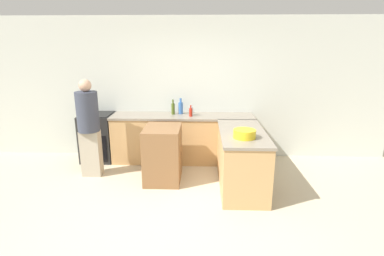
{
  "coord_description": "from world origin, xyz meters",
  "views": [
    {
      "loc": [
        0.37,
        -3.49,
        2.16
      ],
      "look_at": [
        0.22,
        0.91,
        0.95
      ],
      "focal_mm": 28.0,
      "sensor_mm": 36.0,
      "label": 1
    }
  ],
  "objects_px": {
    "hot_sauce_bottle": "(191,112)",
    "person_by_range": "(89,125)",
    "vinegar_bottle_clear": "(192,111)",
    "olive_oil_bottle": "(173,108)",
    "mixing_bowl": "(244,134)",
    "water_bottle_blue": "(181,108)",
    "range_oven": "(98,137)",
    "island_table": "(163,154)"
  },
  "relations": [
    {
      "from": "hot_sauce_bottle",
      "to": "person_by_range",
      "type": "relative_size",
      "value": 0.12
    },
    {
      "from": "vinegar_bottle_clear",
      "to": "olive_oil_bottle",
      "type": "distance_m",
      "value": 0.36
    },
    {
      "from": "mixing_bowl",
      "to": "person_by_range",
      "type": "bearing_deg",
      "value": 165.2
    },
    {
      "from": "mixing_bowl",
      "to": "hot_sauce_bottle",
      "type": "height_order",
      "value": "hot_sauce_bottle"
    },
    {
      "from": "hot_sauce_bottle",
      "to": "olive_oil_bottle",
      "type": "height_order",
      "value": "olive_oil_bottle"
    },
    {
      "from": "vinegar_bottle_clear",
      "to": "water_bottle_blue",
      "type": "bearing_deg",
      "value": 154.04
    },
    {
      "from": "range_oven",
      "to": "water_bottle_blue",
      "type": "relative_size",
      "value": 3.06
    },
    {
      "from": "mixing_bowl",
      "to": "water_bottle_blue",
      "type": "height_order",
      "value": "water_bottle_blue"
    },
    {
      "from": "range_oven",
      "to": "mixing_bowl",
      "type": "height_order",
      "value": "mixing_bowl"
    },
    {
      "from": "range_oven",
      "to": "vinegar_bottle_clear",
      "type": "distance_m",
      "value": 1.88
    },
    {
      "from": "vinegar_bottle_clear",
      "to": "island_table",
      "type": "bearing_deg",
      "value": -115.93
    },
    {
      "from": "mixing_bowl",
      "to": "vinegar_bottle_clear",
      "type": "relative_size",
      "value": 1.62
    },
    {
      "from": "hot_sauce_bottle",
      "to": "island_table",
      "type": "bearing_deg",
      "value": -118.12
    },
    {
      "from": "island_table",
      "to": "vinegar_bottle_clear",
      "type": "distance_m",
      "value": 1.13
    },
    {
      "from": "vinegar_bottle_clear",
      "to": "person_by_range",
      "type": "distance_m",
      "value": 1.85
    },
    {
      "from": "water_bottle_blue",
      "to": "olive_oil_bottle",
      "type": "distance_m",
      "value": 0.15
    },
    {
      "from": "olive_oil_bottle",
      "to": "person_by_range",
      "type": "height_order",
      "value": "person_by_range"
    },
    {
      "from": "island_table",
      "to": "olive_oil_bottle",
      "type": "bearing_deg",
      "value": 85.0
    },
    {
      "from": "mixing_bowl",
      "to": "hot_sauce_bottle",
      "type": "distance_m",
      "value": 1.54
    },
    {
      "from": "vinegar_bottle_clear",
      "to": "person_by_range",
      "type": "relative_size",
      "value": 0.12
    },
    {
      "from": "range_oven",
      "to": "olive_oil_bottle",
      "type": "xyz_separation_m",
      "value": [
        1.45,
        0.07,
        0.56
      ]
    },
    {
      "from": "range_oven",
      "to": "olive_oil_bottle",
      "type": "distance_m",
      "value": 1.56
    },
    {
      "from": "range_oven",
      "to": "island_table",
      "type": "distance_m",
      "value": 1.63
    },
    {
      "from": "mixing_bowl",
      "to": "water_bottle_blue",
      "type": "xyz_separation_m",
      "value": [
        -1.01,
        1.52,
        0.06
      ]
    },
    {
      "from": "water_bottle_blue",
      "to": "olive_oil_bottle",
      "type": "xyz_separation_m",
      "value": [
        -0.14,
        -0.05,
        -0.01
      ]
    },
    {
      "from": "person_by_range",
      "to": "vinegar_bottle_clear",
      "type": "bearing_deg",
      "value": 24.5
    },
    {
      "from": "vinegar_bottle_clear",
      "to": "olive_oil_bottle",
      "type": "relative_size",
      "value": 0.69
    },
    {
      "from": "mixing_bowl",
      "to": "island_table",
      "type": "bearing_deg",
      "value": 157.26
    },
    {
      "from": "range_oven",
      "to": "island_table",
      "type": "bearing_deg",
      "value": -32.77
    },
    {
      "from": "water_bottle_blue",
      "to": "person_by_range",
      "type": "distance_m",
      "value": 1.71
    },
    {
      "from": "water_bottle_blue",
      "to": "olive_oil_bottle",
      "type": "relative_size",
      "value": 1.05
    },
    {
      "from": "island_table",
      "to": "hot_sauce_bottle",
      "type": "distance_m",
      "value": 1.05
    },
    {
      "from": "olive_oil_bottle",
      "to": "hot_sauce_bottle",
      "type": "bearing_deg",
      "value": -25.13
    },
    {
      "from": "vinegar_bottle_clear",
      "to": "mixing_bowl",
      "type": "bearing_deg",
      "value": -60.63
    },
    {
      "from": "water_bottle_blue",
      "to": "vinegar_bottle_clear",
      "type": "height_order",
      "value": "water_bottle_blue"
    },
    {
      "from": "water_bottle_blue",
      "to": "olive_oil_bottle",
      "type": "height_order",
      "value": "water_bottle_blue"
    },
    {
      "from": "mixing_bowl",
      "to": "range_oven",
      "type": "bearing_deg",
      "value": 151.76
    },
    {
      "from": "vinegar_bottle_clear",
      "to": "olive_oil_bottle",
      "type": "xyz_separation_m",
      "value": [
        -0.35,
        0.05,
        0.03
      ]
    },
    {
      "from": "island_table",
      "to": "vinegar_bottle_clear",
      "type": "xyz_separation_m",
      "value": [
        0.44,
        0.9,
        0.53
      ]
    },
    {
      "from": "water_bottle_blue",
      "to": "person_by_range",
      "type": "bearing_deg",
      "value": -149.33
    },
    {
      "from": "mixing_bowl",
      "to": "vinegar_bottle_clear",
      "type": "xyz_separation_m",
      "value": [
        -0.8,
        1.42,
        0.02
      ]
    },
    {
      "from": "mixing_bowl",
      "to": "vinegar_bottle_clear",
      "type": "distance_m",
      "value": 1.63
    }
  ]
}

